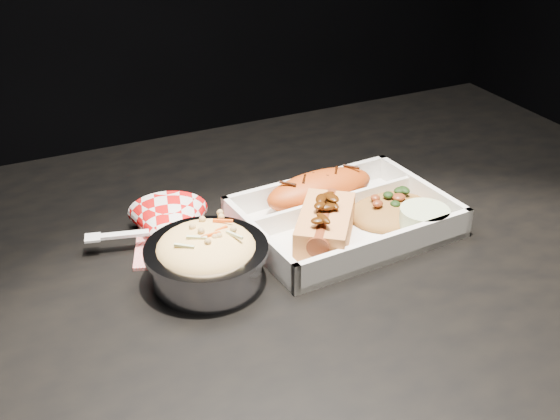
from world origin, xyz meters
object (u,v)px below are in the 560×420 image
object	(u,v)px
napkin_fork	(171,233)
fried_pastry	(320,189)
foil_coleslaw_cup	(207,256)
food_tray	(343,222)
hotdog	(325,225)
dining_table	(278,320)

from	to	relation	value
napkin_fork	fried_pastry	bearing A→B (deg)	14.14
foil_coleslaw_cup	napkin_fork	world-z (taller)	foil_coleslaw_cup
food_tray	foil_coleslaw_cup	xyz separation A→B (m)	(-0.19, -0.03, 0.02)
hotdog	foil_coleslaw_cup	xyz separation A→B (m)	(-0.15, -0.00, -0.00)
dining_table	napkin_fork	size ratio (longest dim) A/B	6.86
dining_table	food_tray	world-z (taller)	food_tray
hotdog	foil_coleslaw_cup	distance (m)	0.15
dining_table	hotdog	bearing A→B (deg)	-5.02
foil_coleslaw_cup	fried_pastry	bearing A→B (deg)	25.54
dining_table	napkin_fork	bearing A→B (deg)	141.96
fried_pastry	hotdog	bearing A→B (deg)	-114.58
foil_coleslaw_cup	napkin_fork	size ratio (longest dim) A/B	0.77
fried_pastry	hotdog	size ratio (longest dim) A/B	1.22
food_tray	hotdog	size ratio (longest dim) A/B	2.09
fried_pastry	foil_coleslaw_cup	bearing A→B (deg)	-154.46
hotdog	foil_coleslaw_cup	bearing A→B (deg)	128.36
hotdog	foil_coleslaw_cup	size ratio (longest dim) A/B	0.93
hotdog	napkin_fork	xyz separation A→B (m)	(-0.16, 0.09, -0.02)
food_tray	fried_pastry	world-z (taller)	fried_pastry
dining_table	foil_coleslaw_cup	distance (m)	0.15
fried_pastry	dining_table	bearing A→B (deg)	-140.59
food_tray	napkin_fork	size ratio (longest dim) A/B	1.50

